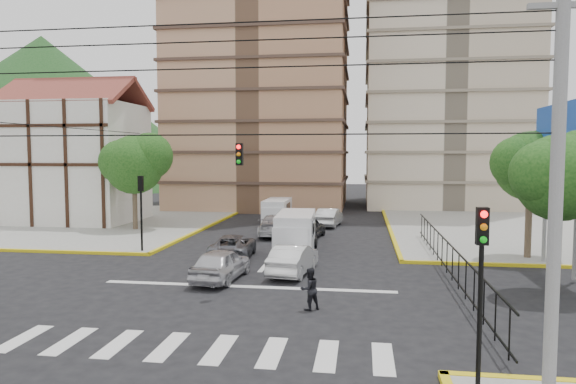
% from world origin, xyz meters
% --- Properties ---
extents(ground, '(160.00, 160.00, 0.00)m').
position_xyz_m(ground, '(0.00, 0.00, 0.00)').
color(ground, black).
rests_on(ground, ground).
extents(sidewalk_nw, '(26.00, 26.00, 0.15)m').
position_xyz_m(sidewalk_nw, '(-20.00, 20.00, 0.07)').
color(sidewalk_nw, gray).
rests_on(sidewalk_nw, ground).
extents(sidewalk_ne, '(26.00, 26.00, 0.15)m').
position_xyz_m(sidewalk_ne, '(20.00, 20.00, 0.07)').
color(sidewalk_ne, gray).
rests_on(sidewalk_ne, ground).
extents(crosswalk_stripes, '(12.00, 2.40, 0.01)m').
position_xyz_m(crosswalk_stripes, '(0.00, -6.00, 0.01)').
color(crosswalk_stripes, silver).
rests_on(crosswalk_stripes, ground).
extents(stop_line, '(13.00, 0.40, 0.01)m').
position_xyz_m(stop_line, '(0.00, 1.20, 0.01)').
color(stop_line, silver).
rests_on(stop_line, ground).
extents(tudor_building, '(10.80, 8.05, 12.23)m').
position_xyz_m(tudor_building, '(-19.00, 20.00, 5.25)').
color(tudor_building, silver).
rests_on(tudor_building, ground).
extents(distant_hill, '(70.00, 70.00, 28.00)m').
position_xyz_m(distant_hill, '(-55.00, 70.00, 14.00)').
color(distant_hill, '#174519').
rests_on(distant_hill, ground).
extents(park_fence, '(0.10, 22.50, 1.66)m').
position_xyz_m(park_fence, '(9.00, 4.50, 0.00)').
color(park_fence, black).
rests_on(park_fence, ground).
extents(billboard, '(0.36, 6.20, 8.10)m').
position_xyz_m(billboard, '(14.45, 6.00, 6.00)').
color(billboard, slate).
rests_on(billboard, ground).
extents(tree_park_a, '(4.41, 3.60, 6.83)m').
position_xyz_m(tree_park_a, '(13.08, 2.01, 5.01)').
color(tree_park_a, '#473828').
rests_on(tree_park_a, ground).
extents(tree_park_c, '(4.65, 3.80, 7.25)m').
position_xyz_m(tree_park_c, '(14.09, 9.01, 5.34)').
color(tree_park_c, '#473828').
rests_on(tree_park_c, ground).
extents(tree_tudor, '(5.39, 4.40, 7.43)m').
position_xyz_m(tree_tudor, '(-11.90, 16.01, 5.22)').
color(tree_tudor, '#473828').
rests_on(tree_tudor, ground).
extents(traffic_light_se, '(0.28, 0.22, 4.40)m').
position_xyz_m(traffic_light_se, '(7.80, -7.80, 3.11)').
color(traffic_light_se, black).
rests_on(traffic_light_se, ground).
extents(traffic_light_nw, '(0.28, 0.22, 4.40)m').
position_xyz_m(traffic_light_nw, '(-7.80, 7.80, 3.11)').
color(traffic_light_nw, black).
rests_on(traffic_light_nw, ground).
extents(traffic_light_hanging, '(18.00, 9.12, 0.92)m').
position_xyz_m(traffic_light_hanging, '(0.00, -2.04, 5.90)').
color(traffic_light_hanging, black).
rests_on(traffic_light_hanging, ground).
extents(utility_pole_se, '(1.40, 0.28, 9.00)m').
position_xyz_m(utility_pole_se, '(9.00, -9.00, 4.77)').
color(utility_pole_se, slate).
rests_on(utility_pole_se, ground).
extents(van_right_lane, '(2.32, 5.36, 2.37)m').
position_xyz_m(van_right_lane, '(1.13, 8.91, 1.15)').
color(van_right_lane, silver).
rests_on(van_right_lane, ground).
extents(van_left_lane, '(1.99, 4.69, 2.11)m').
position_xyz_m(van_left_lane, '(-1.91, 20.53, 1.03)').
color(van_left_lane, silver).
rests_on(van_left_lane, ground).
extents(car_silver_front_left, '(2.15, 4.51, 1.49)m').
position_xyz_m(car_silver_front_left, '(-1.45, 2.22, 0.74)').
color(car_silver_front_left, silver).
rests_on(car_silver_front_left, ground).
extents(car_white_front_right, '(2.10, 4.56, 1.45)m').
position_xyz_m(car_white_front_right, '(1.69, 3.92, 0.72)').
color(car_white_front_right, silver).
rests_on(car_white_front_right, ground).
extents(car_grey_mid_left, '(2.56, 4.91, 1.32)m').
position_xyz_m(car_grey_mid_left, '(-2.17, 7.27, 0.66)').
color(car_grey_mid_left, '#5A5B61').
rests_on(car_grey_mid_left, ground).
extents(car_silver_rear_left, '(2.52, 5.40, 1.53)m').
position_xyz_m(car_silver_rear_left, '(-1.15, 15.37, 0.76)').
color(car_silver_rear_left, '#B3B3B8').
rests_on(car_silver_rear_left, ground).
extents(car_darkgrey_mid_right, '(2.46, 4.63, 1.50)m').
position_xyz_m(car_darkgrey_mid_right, '(1.27, 14.48, 0.75)').
color(car_darkgrey_mid_right, '#28282B').
rests_on(car_darkgrey_mid_right, ground).
extents(car_white_rear_right, '(2.07, 4.61, 1.47)m').
position_xyz_m(car_white_rear_right, '(2.36, 20.71, 0.73)').
color(car_white_rear_right, silver).
rests_on(car_white_rear_right, ground).
extents(pedestrian_crosswalk, '(0.97, 0.94, 1.58)m').
position_xyz_m(pedestrian_crosswalk, '(3.06, -1.73, 0.79)').
color(pedestrian_crosswalk, black).
rests_on(pedestrian_crosswalk, ground).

